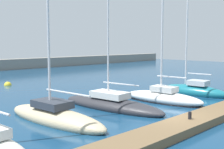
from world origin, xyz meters
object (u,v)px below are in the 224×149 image
sailboat_charcoal_third (111,103)px  sailboat_white_fourth (163,97)px  sailboat_sand_second (54,115)px  mooring_buoy_yellow (8,85)px  dock_bollard (190,115)px  sailboat_teal_fifth (193,90)px

sailboat_charcoal_third → sailboat_white_fourth: bearing=-112.0°
sailboat_sand_second → sailboat_white_fourth: (9.93, -1.24, -0.01)m
sailboat_sand_second → sailboat_white_fourth: sailboat_sand_second is taller
mooring_buoy_yellow → dock_bollard: (-0.29, -23.81, 0.69)m
sailboat_teal_fifth → mooring_buoy_yellow: (-9.76, 18.37, -0.41)m
sailboat_teal_fifth → dock_bollard: size_ratio=32.00×
sailboat_sand_second → sailboat_white_fourth: bearing=-101.2°
sailboat_teal_fifth → dock_bollard: bearing=114.1°
sailboat_charcoal_third → mooring_buoy_yellow: (0.01, 17.01, -0.36)m
sailboat_white_fourth → sailboat_teal_fifth: bearing=-93.9°
sailboat_sand_second → dock_bollard: size_ratio=43.85×
sailboat_white_fourth → sailboat_charcoal_third: bearing=68.9°
mooring_buoy_yellow → dock_bollard: bearing=-90.7°
sailboat_sand_second → sailboat_teal_fifth: 15.01m
sailboat_charcoal_third → mooring_buoy_yellow: 17.02m
sailboat_white_fourth → dock_bollard: sailboat_white_fourth is taller
sailboat_teal_fifth → mooring_buoy_yellow: size_ratio=16.58×
sailboat_white_fourth → sailboat_sand_second: bearing=78.4°
sailboat_sand_second → mooring_buoy_yellow: bearing=-21.0°
sailboat_charcoal_third → dock_bollard: sailboat_charcoal_third is taller
sailboat_teal_fifth → sailboat_white_fourth: bearing=86.4°
sailboat_white_fourth → mooring_buoy_yellow: sailboat_white_fourth is taller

